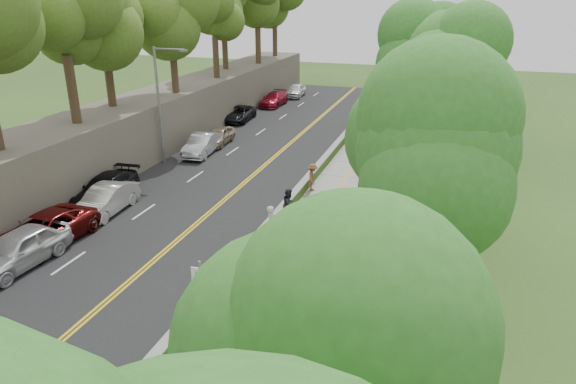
{
  "coord_description": "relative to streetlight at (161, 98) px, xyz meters",
  "views": [
    {
      "loc": [
        8.39,
        -16.11,
        11.4
      ],
      "look_at": [
        0.5,
        8.0,
        1.4
      ],
      "focal_mm": 32.0,
      "sensor_mm": 36.0,
      "label": 1
    }
  ],
  "objects": [
    {
      "name": "jersey_barrier",
      "position": [
        10.71,
        1.0,
        -4.34
      ],
      "size": [
        0.42,
        66.0,
        0.6
      ],
      "primitive_type": "cube",
      "color": "#83E221",
      "rests_on": "ground"
    },
    {
      "name": "car_8",
      "position": [
        1.46,
        25.96,
        -3.88
      ],
      "size": [
        2.0,
        4.35,
        1.45
      ],
      "primitive_type": "imported",
      "rotation": [
        0.0,
        0.0,
        0.07
      ],
      "color": "white",
      "rests_on": "road"
    },
    {
      "name": "rock_embankment",
      "position": [
        -3.04,
        1.0,
        -2.64
      ],
      "size": [
        5.0,
        66.0,
        4.0
      ],
      "primitive_type": "cube",
      "color": "#595147",
      "rests_on": "ground"
    },
    {
      "name": "painter_1",
      "position": [
        11.21,
        -9.25,
        -3.65
      ],
      "size": [
        0.52,
        0.73,
        1.89
      ],
      "primitive_type": "imported",
      "rotation": [
        0.0,
        0.0,
        1.67
      ],
      "color": "beige",
      "rests_on": "sidewalk"
    },
    {
      "name": "painter_3",
      "position": [
        11.21,
        -2.0,
        -3.75
      ],
      "size": [
        0.91,
        1.22,
        1.69
      ],
      "primitive_type": "imported",
      "rotation": [
        0.0,
        0.0,
        1.86
      ],
      "color": "brown",
      "rests_on": "sidewalk"
    },
    {
      "name": "chainlink_fence",
      "position": [
        15.11,
        1.0,
        -3.64
      ],
      "size": [
        0.04,
        66.0,
        2.0
      ],
      "primitive_type": "cube",
      "color": "slate",
      "rests_on": "ground"
    },
    {
      "name": "road",
      "position": [
        5.06,
        1.0,
        -4.62
      ],
      "size": [
        11.2,
        66.0,
        0.04
      ],
      "primitive_type": "cube",
      "color": "black",
      "rests_on": "ground"
    },
    {
      "name": "car_7",
      "position": [
        0.73,
        20.46,
        -3.91
      ],
      "size": [
        2.07,
        4.8,
        1.38
      ],
      "primitive_type": "imported",
      "rotation": [
        0.0,
        0.0,
        -0.03
      ],
      "color": "maroon",
      "rests_on": "road"
    },
    {
      "name": "sidewalk",
      "position": [
        13.01,
        1.0,
        -4.61
      ],
      "size": [
        4.2,
        66.0,
        0.05
      ],
      "primitive_type": "cube",
      "color": "gray",
      "rests_on": "ground"
    },
    {
      "name": "car_6",
      "position": [
        -0.14,
        13.16,
        -3.93
      ],
      "size": [
        2.57,
        4.98,
        1.34
      ],
      "primitive_type": "imported",
      "rotation": [
        0.0,
        0.0,
        0.07
      ],
      "color": "black",
      "rests_on": "road"
    },
    {
      "name": "painter_2",
      "position": [
        11.21,
        -6.58,
        -3.7
      ],
      "size": [
        0.71,
        0.89,
        1.77
      ],
      "primitive_type": "imported",
      "rotation": [
        0.0,
        0.0,
        1.53
      ],
      "color": "black",
      "rests_on": "sidewalk"
    },
    {
      "name": "car_5",
      "position": [
        1.46,
        2.56,
        -3.85
      ],
      "size": [
        2.03,
        4.68,
        1.5
      ],
      "primitive_type": "imported",
      "rotation": [
        0.0,
        0.0,
        0.1
      ],
      "color": "silver",
      "rests_on": "road"
    },
    {
      "name": "signpost",
      "position": [
        11.51,
        -17.02,
        -2.68
      ],
      "size": [
        0.62,
        0.09,
        3.1
      ],
      "color": "gray",
      "rests_on": "sidewalk"
    },
    {
      "name": "person_far",
      "position": [
        14.66,
        13.07,
        -3.76
      ],
      "size": [
        1.03,
        0.6,
        1.66
      ],
      "primitive_type": "imported",
      "rotation": [
        0.0,
        0.0,
        3.35
      ],
      "color": "black",
      "rests_on": "sidewalk"
    },
    {
      "name": "streetlight",
      "position": [
        0.0,
        0.0,
        0.0
      ],
      "size": [
        2.52,
        0.22,
        8.0
      ],
      "color": "gray",
      "rests_on": "ground"
    },
    {
      "name": "ground",
      "position": [
        10.46,
        -14.0,
        -4.64
      ],
      "size": [
        140.0,
        140.0,
        0.0
      ],
      "primitive_type": "plane",
      "color": "#33511E",
      "rests_on": "ground"
    },
    {
      "name": "car_2",
      "position": [
        1.07,
        -12.9,
        -3.84
      ],
      "size": [
        2.75,
        5.59,
        1.53
      ],
      "primitive_type": "imported",
      "rotation": [
        0.0,
        0.0,
        -0.04
      ],
      "color": "#5C0E0E",
      "rests_on": "road"
    },
    {
      "name": "car_1",
      "position": [
        1.46,
        -8.79,
        -3.84
      ],
      "size": [
        1.87,
        4.68,
        1.51
      ],
      "primitive_type": "imported",
      "rotation": [
        0.0,
        0.0,
        0.06
      ],
      "color": "silver",
      "rests_on": "road"
    },
    {
      "name": "trees_embankment",
      "position": [
        -2.54,
        1.0,
        5.86
      ],
      "size": [
        6.4,
        66.0,
        13.0
      ],
      "primitive_type": null,
      "color": "#4F7322",
      "rests_on": "rock_embankment"
    },
    {
      "name": "construction_barrel",
      "position": [
        14.76,
        10.2,
        -4.1
      ],
      "size": [
        0.6,
        0.6,
        0.98
      ],
      "primitive_type": "cylinder",
      "color": "#F04D12",
      "rests_on": "sidewalk"
    },
    {
      "name": "painter_0",
      "position": [
        11.21,
        -13.0,
        -3.72
      ],
      "size": [
        0.83,
        1.0,
        1.75
      ],
      "primitive_type": "imported",
      "rotation": [
        0.0,
        0.0,
        1.95
      ],
      "color": "gold",
      "rests_on": "sidewalk"
    },
    {
      "name": "concrete_block",
      "position": [
        14.76,
        -14.73,
        -4.15
      ],
      "size": [
        1.5,
        1.24,
        0.88
      ],
      "primitive_type": "cube",
      "rotation": [
        0.0,
        0.0,
        -0.2
      ],
      "color": "gray",
      "rests_on": "sidewalk"
    },
    {
      "name": "car_3",
      "position": [
        0.43,
        -7.39,
        -3.84
      ],
      "size": [
        2.65,
        5.42,
        1.52
      ],
      "primitive_type": "imported",
      "rotation": [
        0.0,
        0.0,
        0.1
      ],
      "color": "black",
      "rests_on": "road"
    },
    {
      "name": "car_4",
      "position": [
        1.46,
        5.49,
        -3.93
      ],
      "size": [
        1.78,
        3.99,
        1.33
      ],
      "primitive_type": "imported",
      "rotation": [
        0.0,
        0.0,
        0.05
      ],
      "color": "tan",
      "rests_on": "road"
    },
    {
      "name": "car_0",
      "position": [
        1.46,
        -14.83,
        -3.77
      ],
      "size": [
        2.25,
        4.96,
        1.65
      ],
      "primitive_type": "imported",
      "rotation": [
        0.0,
        0.0,
        -0.06
      ],
      "color": "silver",
      "rests_on": "road"
    },
    {
      "name": "trees_fenceside",
      "position": [
        17.46,
        1.0,
        2.36
      ],
      "size": [
        7.0,
        66.0,
        14.0
      ],
      "primitive_type": null,
      "color": "#3A832C",
      "rests_on": "ground"
    }
  ]
}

